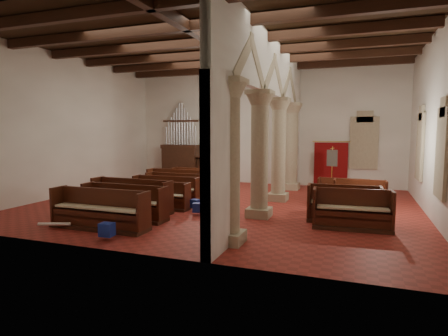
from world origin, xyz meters
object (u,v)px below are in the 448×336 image
(nave_pew_0, at_px, (99,216))
(aisle_pew_0, at_px, (352,216))
(pipe_organ, at_px, (181,156))
(lectern, at_px, (200,171))
(processional_banner, at_px, (332,176))

(nave_pew_0, xyz_separation_m, aisle_pew_0, (6.83, 2.45, 0.01))
(pipe_organ, distance_m, nave_pew_0, 10.29)
(lectern, height_order, processional_banner, processional_banner)
(pipe_organ, height_order, aisle_pew_0, pipe_organ)
(processional_banner, bearing_deg, pipe_organ, -178.31)
(lectern, distance_m, aisle_pew_0, 10.98)
(lectern, height_order, nave_pew_0, lectern)
(pipe_organ, bearing_deg, lectern, -1.74)
(processional_banner, bearing_deg, nave_pew_0, -113.21)
(pipe_organ, height_order, nave_pew_0, pipe_organ)
(nave_pew_0, distance_m, aisle_pew_0, 7.25)
(pipe_organ, xyz_separation_m, aisle_pew_0, (9.18, -7.52, -0.99))
(aisle_pew_0, bearing_deg, nave_pew_0, -164.01)
(lectern, distance_m, processional_banner, 7.13)
(pipe_organ, bearing_deg, processional_banner, -8.92)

